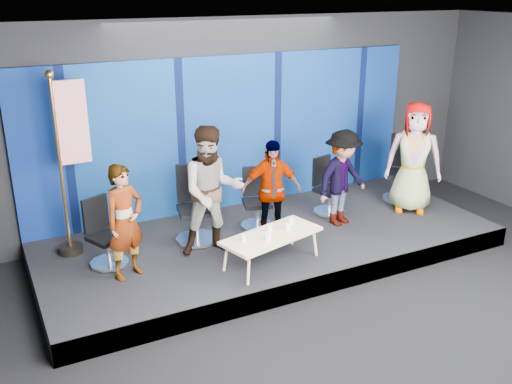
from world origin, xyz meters
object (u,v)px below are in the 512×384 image
chair_d (328,195)px  panelist_b (212,191)px  mug_c (270,228)px  chair_a (105,243)px  coffee_table (272,237)px  panelist_c (271,190)px  chair_c (257,208)px  chair_b (196,217)px  chair_e (402,179)px  panelist_d (342,178)px  mug_b (268,236)px  mug_e (291,221)px  panelist_e (414,158)px  mug_d (288,227)px  panelist_a (125,222)px  mug_a (243,238)px  flag_stand (70,160)px

chair_d → panelist_b: bearing=178.8°
chair_d → mug_c: chair_d is taller
chair_d → chair_a: bearing=169.2°
coffee_table → chair_a: bearing=153.8°
panelist_c → chair_c: bearing=104.8°
chair_b → chair_e: bearing=10.5°
panelist_b → panelist_d: 2.26m
chair_d → chair_e: (1.54, -0.08, 0.07)m
panelist_b → chair_c: size_ratio=1.96×
chair_b → mug_b: (0.52, -1.34, 0.11)m
chair_e → mug_e: bearing=-123.4°
chair_c → panelist_e: panelist_e is taller
chair_d → mug_b: chair_d is taller
mug_e → mug_d: bearing=-132.2°
panelist_c → chair_d: 1.51m
chair_b → mug_b: size_ratio=11.08×
mug_b → chair_d: bearing=36.1°
chair_a → panelist_b: size_ratio=0.51×
panelist_d → mug_e: (-1.25, -0.54, -0.29)m
chair_e → mug_b: bearing=-121.1°
panelist_a → mug_e: bearing=-32.6°
coffee_table → mug_a: size_ratio=17.84×
chair_e → mug_e: chair_e is taller
mug_a → coffee_table: bearing=1.9°
chair_b → mug_d: (0.93, -1.16, 0.11)m
panelist_c → coffee_table: size_ratio=1.01×
chair_e → mug_d: size_ratio=12.23×
chair_a → mug_a: (1.62, -1.03, 0.17)m
panelist_a → flag_stand: (-0.45, 1.06, 0.62)m
coffee_table → chair_c: bearing=72.1°
chair_a → mug_e: 2.62m
chair_e → panelist_e: size_ratio=0.62×
chair_c → panelist_c: bearing=-75.2°
mug_a → panelist_c: bearing=42.9°
panelist_a → mug_c: bearing=-36.7°
chair_d → flag_stand: bearing=160.7°
mug_c → mug_e: size_ratio=0.96×
chair_c → mug_e: size_ratio=9.94×
mug_b → flag_stand: (-2.19, 1.75, 0.90)m
mug_e → panelist_d: bearing=23.2°
chair_b → mug_e: bearing=-31.7°
chair_b → mug_b: bearing=-57.5°
chair_b → panelist_c: 1.20m
panelist_d → mug_b: panelist_d is taller
panelist_a → mug_c: 1.97m
chair_c → flag_stand: flag_stand is taller
mug_a → mug_d: mug_d is taller
chair_d → mug_a: chair_d is taller
mug_e → panelist_c: bearing=93.2°
mug_c → flag_stand: size_ratio=0.04×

